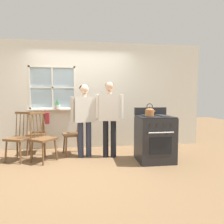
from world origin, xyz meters
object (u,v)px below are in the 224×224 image
potted_plant (57,106)px  kettle (150,112)px  person_elderly_left (84,113)px  person_teen_center (110,112)px  chair_center_cluster (19,138)px  chair_by_window (37,134)px  handbag (47,118)px  stove (155,138)px  chair_near_wall (73,134)px  chair_near_stove (43,139)px

potted_plant → kettle: bearing=-35.7°
person_elderly_left → person_teen_center: person_teen_center is taller
kettle → potted_plant: 2.37m
chair_center_cluster → person_teen_center: 1.95m
chair_center_cluster → person_elderly_left: size_ratio=0.63×
chair_by_window → handbag: size_ratio=3.26×
chair_center_cluster → kettle: 2.71m
person_teen_center → chair_by_window: bearing=171.1°
stove → handbag: (-2.27, 0.92, 0.35)m
potted_plant → stove: bearing=-31.0°
person_teen_center → stove: (0.88, -0.39, -0.51)m
chair_near_wall → stove: (1.68, -0.72, 0.01)m
chair_by_window → kettle: kettle is taller
chair_center_cluster → person_elderly_left: bearing=24.9°
chair_near_wall → handbag: size_ratio=3.26×
chair_by_window → kettle: bearing=61.9°
stove → handbag: 2.48m
chair_center_cluster → kettle: (2.59, -0.55, 0.56)m
stove → kettle: size_ratio=4.39×
person_elderly_left → chair_near_stove: bearing=177.0°
person_elderly_left → potted_plant: size_ratio=5.99×
stove → potted_plant: bearing=149.0°
chair_by_window → chair_near_stove: size_ratio=1.00×
chair_by_window → person_teen_center: (1.63, -0.52, 0.53)m
kettle → person_elderly_left: bearing=154.3°
person_elderly_left → handbag: (-0.86, 0.45, -0.13)m
potted_plant → handbag: (-0.20, -0.33, -0.26)m
kettle → potted_plant: potted_plant is taller
chair_center_cluster → chair_near_stove: size_ratio=1.00×
handbag → kettle: bearing=-26.5°
person_teen_center → chair_near_wall: bearing=166.4°
chair_center_cluster → stove: 2.78m
chair_near_wall → chair_center_cluster: size_ratio=1.00×
kettle → chair_near_stove: bearing=168.4°
chair_by_window → person_elderly_left: size_ratio=0.63×
person_teen_center → potted_plant: 1.48m
chair_near_wall → handbag: bearing=-121.8°
handbag → potted_plant: bearing=59.1°
chair_by_window → kettle: (2.35, -1.04, 0.56)m
chair_near_wall → potted_plant: (-0.40, 0.53, 0.63)m
chair_near_wall → chair_near_stove: size_ratio=1.00×
chair_near_wall → potted_plant: 0.92m
stove → person_teen_center: bearing=156.1°
chair_near_wall → kettle: 1.83m
person_teen_center → handbag: size_ratio=5.31×
chair_center_cluster → person_teen_center: bearing=21.8°
potted_plant → chair_near_stove: bearing=-100.7°
chair_by_window → handbag: bearing=90.0°
chair_near_stove → kettle: bearing=-65.0°
stove → kettle: kettle is taller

